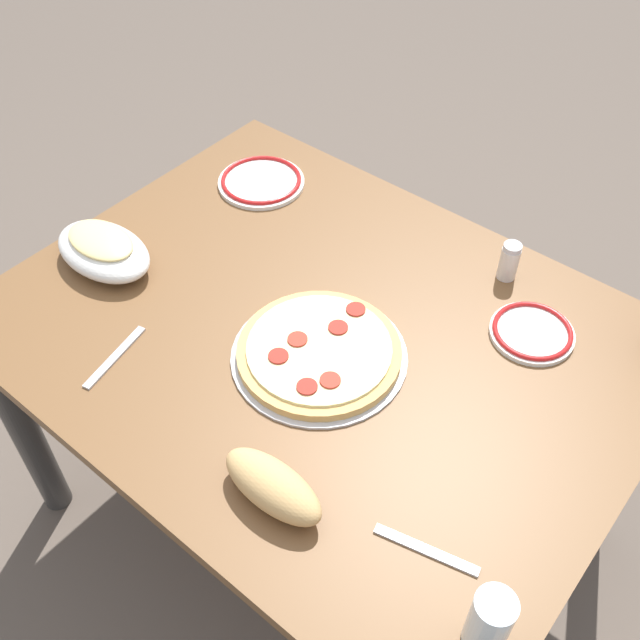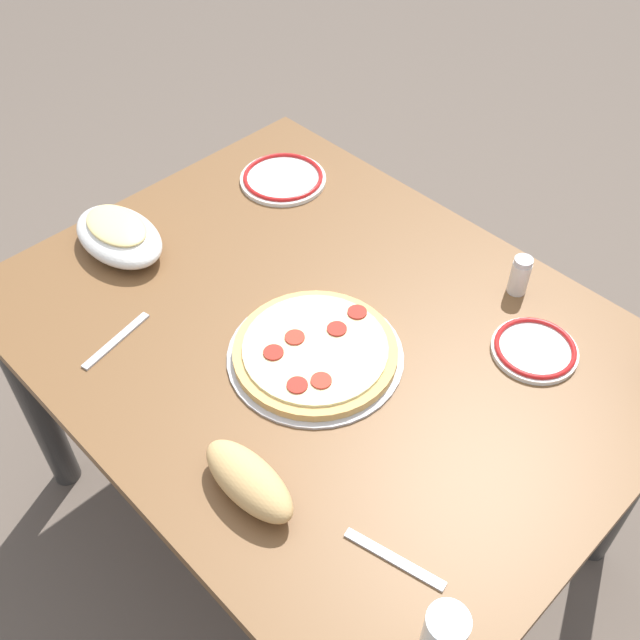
{
  "view_description": "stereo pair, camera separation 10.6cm",
  "coord_description": "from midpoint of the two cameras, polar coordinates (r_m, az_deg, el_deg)",
  "views": [
    {
      "loc": [
        0.63,
        -0.76,
        1.79
      ],
      "look_at": [
        0.0,
        0.0,
        0.74
      ],
      "focal_mm": 41.68,
      "sensor_mm": 36.0,
      "label": 1
    },
    {
      "loc": [
        0.71,
        -0.69,
        1.79
      ],
      "look_at": [
        0.0,
        0.0,
        0.74
      ],
      "focal_mm": 41.68,
      "sensor_mm": 36.0,
      "label": 2
    }
  ],
  "objects": [
    {
      "name": "ground_plane",
      "position": [
        2.04,
        1.53,
        -14.45
      ],
      "size": [
        8.0,
        8.0,
        0.0
      ],
      "primitive_type": "plane",
      "color": "brown",
      "rests_on": "ground"
    },
    {
      "name": "dining_table",
      "position": [
        1.54,
        1.96,
        -3.66
      ],
      "size": [
        1.25,
        0.96,
        0.71
      ],
      "color": "brown",
      "rests_on": "ground"
    },
    {
      "name": "pepperoni_pizza",
      "position": [
        1.4,
        1.79,
        -2.55
      ],
      "size": [
        0.34,
        0.34,
        0.03
      ],
      "color": "#B7B7BC",
      "rests_on": "dining_table"
    },
    {
      "name": "baked_pasta_dish",
      "position": [
        1.65,
        -13.46,
        6.37
      ],
      "size": [
        0.24,
        0.15,
        0.08
      ],
      "color": "white",
      "rests_on": "dining_table"
    },
    {
      "name": "water_glass",
      "position": [
        1.1,
        12.39,
        -22.9
      ],
      "size": [
        0.06,
        0.06,
        0.12
      ],
      "primitive_type": "cylinder",
      "color": "silver",
      "rests_on": "dining_table"
    },
    {
      "name": "side_plate_near",
      "position": [
        1.82,
        -1.17,
        10.79
      ],
      "size": [
        0.21,
        0.21,
        0.02
      ],
      "color": "white",
      "rests_on": "dining_table"
    },
    {
      "name": "side_plate_far",
      "position": [
        1.49,
        18.14,
        -2.21
      ],
      "size": [
        0.17,
        0.17,
        0.02
      ],
      "color": "white",
      "rests_on": "dining_table"
    },
    {
      "name": "bread_loaf",
      "position": [
        1.22,
        -2.97,
        -12.32
      ],
      "size": [
        0.19,
        0.08,
        0.07
      ],
      "primitive_type": "ellipsoid",
      "color": "tan",
      "rests_on": "dining_table"
    },
    {
      "name": "spice_shaker",
      "position": [
        1.58,
        16.97,
        3.22
      ],
      "size": [
        0.04,
        0.04,
        0.09
      ],
      "color": "silver",
      "rests_on": "dining_table"
    },
    {
      "name": "fork_left",
      "position": [
        1.48,
        -13.42,
        -1.61
      ],
      "size": [
        0.05,
        0.17,
        0.0
      ],
      "primitive_type": "cube",
      "rotation": [
        0.0,
        0.0,
        1.77
      ],
      "color": "#B7B7BC",
      "rests_on": "dining_table"
    },
    {
      "name": "fork_right",
      "position": [
        1.2,
        8.36,
        -17.82
      ],
      "size": [
        0.17,
        0.06,
        0.0
      ],
      "primitive_type": "cube",
      "rotation": [
        0.0,
        0.0,
        3.38
      ],
      "color": "#B7B7BC",
      "rests_on": "dining_table"
    }
  ]
}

